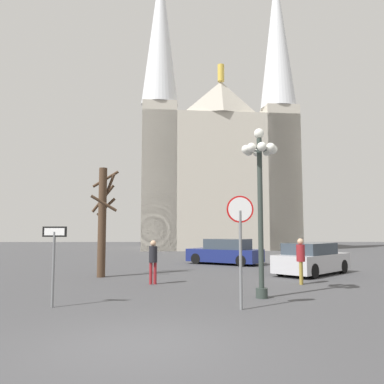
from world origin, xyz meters
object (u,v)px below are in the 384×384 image
at_px(stop_sign, 240,230).
at_px(parked_car_far_silver, 312,259).
at_px(one_way_arrow_sign, 54,254).
at_px(pedestrian_standing, 301,256).
at_px(street_lamp, 260,183).
at_px(cathedral, 215,167).
at_px(bare_tree, 103,218).
at_px(pedestrian_walking, 153,258).
at_px(parked_car_near_navy, 225,252).

height_order(stop_sign, parked_car_far_silver, stop_sign).
relative_size(stop_sign, one_way_arrow_sign, 1.38).
distance_m(stop_sign, one_way_arrow_sign, 5.06).
height_order(stop_sign, pedestrian_standing, stop_sign).
bearing_deg(stop_sign, street_lamp, 63.54).
height_order(cathedral, street_lamp, cathedral).
height_order(bare_tree, parked_car_far_silver, bare_tree).
bearing_deg(pedestrian_standing, parked_car_far_silver, 66.13).
bearing_deg(parked_car_far_silver, bare_tree, -174.76).
bearing_deg(parked_car_far_silver, cathedral, 96.08).
relative_size(street_lamp, pedestrian_walking, 3.16).
bearing_deg(one_way_arrow_sign, parked_car_near_navy, 65.81).
height_order(bare_tree, pedestrian_walking, bare_tree).
bearing_deg(bare_tree, parked_car_far_silver, 5.24).
distance_m(cathedral, bare_tree, 27.89).
distance_m(street_lamp, parked_car_near_navy, 12.08).
bearing_deg(street_lamp, parked_car_near_navy, 89.88).
relative_size(one_way_arrow_sign, parked_car_far_silver, 0.50).
distance_m(parked_car_near_navy, pedestrian_walking, 9.41).
height_order(bare_tree, parked_car_near_navy, bare_tree).
height_order(street_lamp, parked_car_near_navy, street_lamp).
xyz_separation_m(stop_sign, one_way_arrow_sign, (-5.01, 0.36, -0.64)).
relative_size(cathedral, pedestrian_walking, 19.06).
bearing_deg(bare_tree, stop_sign, -53.83).
height_order(cathedral, pedestrian_standing, cathedral).
relative_size(one_way_arrow_sign, parked_car_near_navy, 0.46).
xyz_separation_m(cathedral, one_way_arrow_sign, (-6.68, -32.96, -7.72)).
bearing_deg(pedestrian_standing, parked_car_near_navy, 103.13).
distance_m(stop_sign, pedestrian_walking, 5.61).
distance_m(parked_car_near_navy, pedestrian_standing, 9.01).
xyz_separation_m(cathedral, bare_tree, (-6.86, -26.23, -6.54)).
height_order(stop_sign, pedestrian_walking, stop_sign).
relative_size(one_way_arrow_sign, pedestrian_walking, 1.30).
xyz_separation_m(parked_car_far_silver, pedestrian_standing, (-1.44, -3.26, 0.36)).
bearing_deg(cathedral, parked_car_far_silver, -83.92).
bearing_deg(pedestrian_walking, stop_sign, -60.43).
distance_m(one_way_arrow_sign, parked_car_near_navy, 14.40).
xyz_separation_m(stop_sign, pedestrian_standing, (2.93, 4.71, -1.00)).
bearing_deg(street_lamp, one_way_arrow_sign, -166.87).
height_order(street_lamp, parked_car_far_silver, street_lamp).
bearing_deg(one_way_arrow_sign, bare_tree, 91.50).
bearing_deg(pedestrian_standing, street_lamp, -124.78).
xyz_separation_m(street_lamp, pedestrian_walking, (-3.58, 3.06, -2.52)).
bearing_deg(bare_tree, parked_car_near_navy, 46.46).
distance_m(cathedral, pedestrian_standing, 29.76).
height_order(cathedral, pedestrian_walking, cathedral).
distance_m(bare_tree, parked_car_far_silver, 9.79).
height_order(one_way_arrow_sign, street_lamp, street_lamp).
bearing_deg(parked_car_near_navy, parked_car_far_silver, -57.67).
height_order(one_way_arrow_sign, pedestrian_walking, one_way_arrow_sign).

